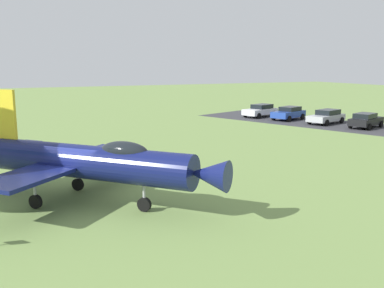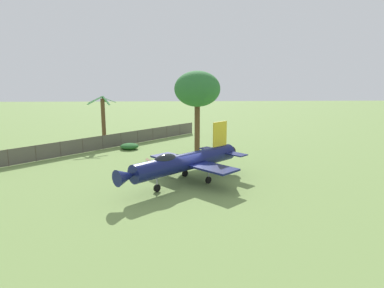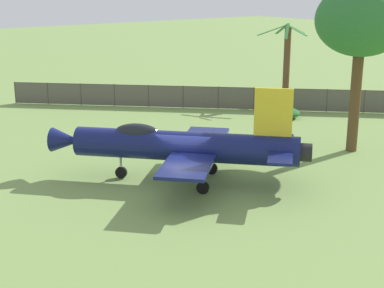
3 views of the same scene
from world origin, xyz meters
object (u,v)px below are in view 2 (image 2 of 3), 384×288
object	(u,v)px
palm_tree	(103,119)
info_plaque	(148,161)
shade_tree	(197,90)
shrub_near_fence	(129,146)
display_jet	(184,162)

from	to	relation	value
palm_tree	info_plaque	bearing A→B (deg)	-153.22
info_plaque	shade_tree	bearing A→B (deg)	-37.04
shrub_near_fence	palm_tree	bearing A→B (deg)	43.53
display_jet	palm_tree	bearing A→B (deg)	-102.77
palm_tree	shrub_near_fence	bearing A→B (deg)	-136.47
shade_tree	palm_tree	distance (m)	14.89
shade_tree	shrub_near_fence	bearing A→B (deg)	70.12
shrub_near_fence	info_plaque	distance (m)	10.41
display_jet	info_plaque	world-z (taller)	display_jet
display_jet	shrub_near_fence	world-z (taller)	display_jet
display_jet	palm_tree	xyz separation A→B (m)	(18.55, 10.55, 1.36)
shade_tree	display_jet	bearing A→B (deg)	171.08
shade_tree	shrub_near_fence	distance (m)	11.37
shade_tree	shrub_near_fence	world-z (taller)	shade_tree
shrub_near_fence	info_plaque	xyz separation A→B (m)	(-9.91, -3.14, 0.48)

